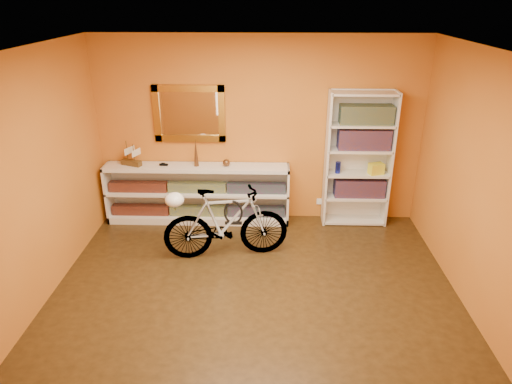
{
  "coord_description": "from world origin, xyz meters",
  "views": [
    {
      "loc": [
        0.14,
        -4.17,
        3.08
      ],
      "look_at": [
        0.0,
        0.7,
        0.95
      ],
      "focal_mm": 32.23,
      "sensor_mm": 36.0,
      "label": 1
    }
  ],
  "objects_px": {
    "bookcase": "(358,160)",
    "helmet": "(174,200)",
    "console_unit": "(198,194)",
    "bicycle": "(226,223)"
  },
  "relations": [
    {
      "from": "bookcase",
      "to": "helmet",
      "type": "xyz_separation_m",
      "value": [
        -2.35,
        -1.09,
        -0.13
      ]
    },
    {
      "from": "bicycle",
      "to": "console_unit",
      "type": "bearing_deg",
      "value": 17.53
    },
    {
      "from": "bookcase",
      "to": "console_unit",
      "type": "bearing_deg",
      "value": -179.36
    },
    {
      "from": "console_unit",
      "to": "bookcase",
      "type": "bearing_deg",
      "value": 0.64
    },
    {
      "from": "bookcase",
      "to": "helmet",
      "type": "distance_m",
      "value": 2.59
    },
    {
      "from": "console_unit",
      "to": "bookcase",
      "type": "relative_size",
      "value": 1.37
    },
    {
      "from": "console_unit",
      "to": "helmet",
      "type": "distance_m",
      "value": 1.14
    },
    {
      "from": "bookcase",
      "to": "helmet",
      "type": "relative_size",
      "value": 8.25
    },
    {
      "from": "console_unit",
      "to": "helmet",
      "type": "height_order",
      "value": "helmet"
    },
    {
      "from": "helmet",
      "to": "console_unit",
      "type": "bearing_deg",
      "value": 84.52
    }
  ]
}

